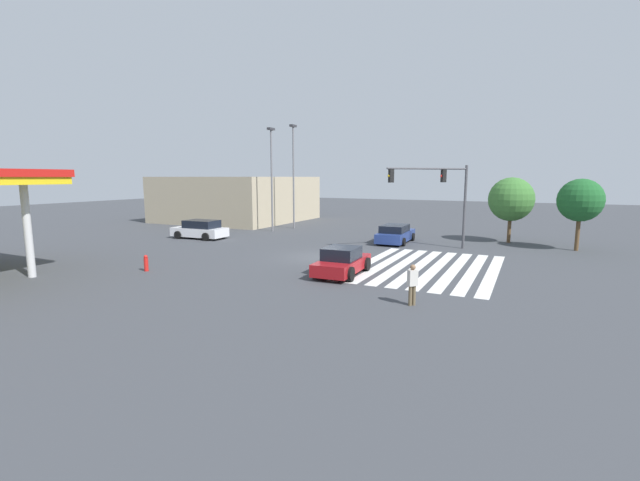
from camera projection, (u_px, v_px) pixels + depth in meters
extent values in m
plane|color=#3D3F44|center=(320.00, 257.00, 26.25)|extent=(138.05, 138.05, 0.00)
cube|color=silver|center=(492.00, 273.00, 21.91)|extent=(10.49, 0.60, 0.01)
cube|color=silver|center=(473.00, 271.00, 22.32)|extent=(10.49, 0.60, 0.01)
cube|color=silver|center=(454.00, 270.00, 22.74)|extent=(10.49, 0.60, 0.01)
cube|color=silver|center=(436.00, 268.00, 23.16)|extent=(10.49, 0.60, 0.01)
cube|color=silver|center=(419.00, 266.00, 23.58)|extent=(10.49, 0.60, 0.01)
cube|color=silver|center=(402.00, 265.00, 23.99)|extent=(10.49, 0.60, 0.01)
cube|color=silver|center=(385.00, 263.00, 24.41)|extent=(10.49, 0.60, 0.01)
cube|color=silver|center=(370.00, 262.00, 24.83)|extent=(10.49, 0.60, 0.01)
cylinder|color=#47474C|center=(465.00, 207.00, 29.12)|extent=(0.18, 0.18, 5.68)
cylinder|color=#47474C|center=(428.00, 169.00, 27.80)|extent=(4.30, 4.30, 0.12)
cube|color=black|center=(444.00, 176.00, 28.24)|extent=(0.40, 0.40, 0.84)
sphere|color=red|center=(441.00, 176.00, 28.19)|extent=(0.16, 0.16, 0.16)
cube|color=black|center=(391.00, 176.00, 27.02)|extent=(0.40, 0.40, 0.84)
sphere|color=gold|center=(389.00, 176.00, 26.97)|extent=(0.16, 0.16, 0.16)
cube|color=silver|center=(200.00, 232.00, 34.36)|extent=(2.12, 4.49, 0.69)
cube|color=black|center=(202.00, 224.00, 34.17)|extent=(1.84, 2.67, 0.61)
cylinder|color=black|center=(178.00, 235.00, 34.04)|extent=(0.25, 0.64, 0.63)
cylinder|color=black|center=(194.00, 232.00, 35.81)|extent=(0.25, 0.64, 0.63)
cylinder|color=black|center=(206.00, 237.00, 32.97)|extent=(0.25, 0.64, 0.63)
cylinder|color=black|center=(221.00, 234.00, 34.73)|extent=(0.25, 0.64, 0.63)
cube|color=maroon|center=(342.00, 265.00, 21.61)|extent=(4.21, 1.95, 0.60)
cube|color=black|center=(342.00, 253.00, 21.43)|extent=(1.93, 1.67, 0.61)
cylinder|color=black|center=(335.00, 261.00, 23.15)|extent=(0.72, 0.25, 0.71)
cylinder|color=black|center=(367.00, 264.00, 22.43)|extent=(0.72, 0.25, 0.71)
cylinder|color=black|center=(316.00, 271.00, 20.83)|extent=(0.72, 0.25, 0.71)
cylinder|color=black|center=(350.00, 274.00, 20.11)|extent=(0.72, 0.25, 0.71)
cube|color=navy|center=(396.00, 236.00, 32.13)|extent=(4.79, 2.01, 0.68)
cube|color=black|center=(395.00, 228.00, 31.74)|extent=(2.65, 1.77, 0.53)
cylinder|color=black|center=(388.00, 235.00, 33.88)|extent=(0.61, 0.24, 0.60)
cylinder|color=black|center=(413.00, 237.00, 33.08)|extent=(0.61, 0.24, 0.60)
cylinder|color=black|center=(377.00, 240.00, 31.25)|extent=(0.61, 0.24, 0.60)
cylinder|color=black|center=(403.00, 242.00, 30.45)|extent=(0.61, 0.24, 0.60)
cylinder|color=silver|center=(28.00, 231.00, 20.75)|extent=(0.36, 0.36, 4.54)
cube|color=tan|center=(237.00, 199.00, 48.56)|extent=(13.95, 13.95, 4.92)
cylinder|color=brown|center=(410.00, 296.00, 16.34)|extent=(0.14, 0.14, 0.78)
cylinder|color=brown|center=(414.00, 295.00, 16.39)|extent=(0.14, 0.14, 0.78)
cube|color=beige|center=(413.00, 278.00, 16.26)|extent=(0.41, 0.41, 0.61)
sphere|color=#8C6647|center=(413.00, 267.00, 16.20)|extent=(0.21, 0.21, 0.21)
cylinder|color=slate|center=(272.00, 182.00, 38.23)|extent=(0.16, 0.16, 8.98)
cube|color=#333338|center=(271.00, 129.00, 37.55)|extent=(0.80, 0.36, 0.20)
cylinder|color=slate|center=(294.00, 179.00, 40.37)|extent=(0.16, 0.16, 9.50)
cube|color=#333338|center=(293.00, 126.00, 39.66)|extent=(0.80, 0.36, 0.20)
cylinder|color=brown|center=(577.00, 235.00, 28.50)|extent=(0.26, 0.26, 2.17)
sphere|color=#1E5B28|center=(580.00, 200.00, 28.16)|extent=(2.83, 2.83, 2.83)
cylinder|color=brown|center=(509.00, 230.00, 32.03)|extent=(0.26, 0.26, 1.87)
sphere|color=#3D7533|center=(511.00, 199.00, 31.69)|extent=(3.24, 3.24, 3.24)
cylinder|color=red|center=(146.00, 264.00, 22.38)|extent=(0.22, 0.22, 0.70)
sphere|color=red|center=(146.00, 257.00, 22.32)|extent=(0.20, 0.20, 0.20)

